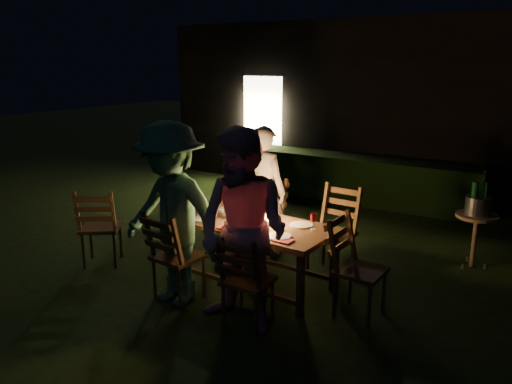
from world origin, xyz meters
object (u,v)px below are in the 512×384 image
Objects in this scene: dining_table at (255,229)px; chair_far_left at (262,232)px; chair_near_left at (178,271)px; person_opp_left at (172,215)px; chair_spare at (102,240)px; chair_near_right at (247,296)px; ice_bucket at (478,206)px; person_house_side at (264,191)px; bottle_bucket_b at (484,201)px; bottle_bucket_a at (474,202)px; lantern at (262,209)px; bottle_table at (237,207)px; side_table at (477,221)px; chair_far_right at (332,247)px; person_opp_right at (243,232)px; chair_end at (358,286)px.

chair_far_left is at bearing 120.18° from dining_table.
person_opp_left is (-0.00, -0.05, 0.63)m from chair_near_left.
chair_far_left is 1.02× the size of chair_spare.
ice_bucket is at bearing 56.26° from chair_near_right.
person_house_side is 5.24× the size of bottle_bucket_b.
bottle_bucket_a is at bearing -4.52° from chair_spare.
lantern is (0.46, -0.80, 0.04)m from person_house_side.
chair_far_left is (0.09, 1.54, 0.00)m from chair_near_left.
bottle_table is at bearing -173.75° from lantern.
chair_far_left is at bearing 114.29° from chair_near_right.
bottle_table is 0.88× the size of bottle_bucket_b.
chair_near_right is 1.91m from person_house_side.
person_house_side is at bearing 100.50° from bottle_table.
person_house_side is at bearing 90.00° from person_opp_left.
chair_near_right reaches higher than side_table.
person_opp_left is at bearing 59.70° from chair_far_right.
chair_near_right is 0.93× the size of chair_far_left.
person_opp_left is at bearing -180.00° from person_opp_right.
chair_spare is 3.19× the size of bottle_bucket_a.
person_house_side is 1.64m from person_opp_left.
dining_table is 2.70m from ice_bucket.
chair_near_right is at bearing 124.02° from chair_far_left.
bottle_bucket_a is (2.18, 1.78, -0.03)m from bottle_table.
person_house_side is 2.59m from side_table.
bottle_bucket_b is (2.44, 1.03, -0.01)m from person_house_side.
bottle_bucket_a is (1.93, 1.79, 0.18)m from dining_table.
chair_spare is 4.64m from bottle_bucket_b.
person_opp_left is at bearing -106.91° from bottle_table.
person_opp_right is 6.76× the size of bottle_table.
bottle_bucket_b is at bearing 38.66° from side_table.
person_opp_left is (-0.90, 0.00, 0.65)m from chair_near_right.
person_house_side is at bearing 6.39° from chair_spare.
bottle_bucket_a is (2.43, 2.54, 0.51)m from chair_near_left.
bottle_table is at bearing -140.82° from bottle_bucket_a.
chair_far_right reaches higher than chair_far_left.
bottle_bucket_b is (3.95, 2.38, 0.52)m from chair_spare.
chair_far_right is 1.03m from chair_end.
bottle_bucket_a is at bearing 50.02° from person_opp_left.
chair_spare is 1.54× the size of side_table.
ice_bucket is 0.94× the size of bottle_bucket_a.
person_house_side is 5.59× the size of ice_bucket.
chair_end is at bearing 26.77° from chair_near_left.
chair_end reaches higher than bottle_bucket_b.
chair_far_right is 0.57× the size of person_opp_left.
chair_far_right is at bearing -141.82° from side_table.
chair_near_left is 3.21× the size of bottle_bucket_b.
person_opp_left reaches higher than person_house_side.
dining_table is 1.73× the size of chair_near_left.
person_opp_right is 5.92× the size of bottle_bucket_b.
bottle_bucket_b is (2.03, 1.87, 0.18)m from dining_table.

